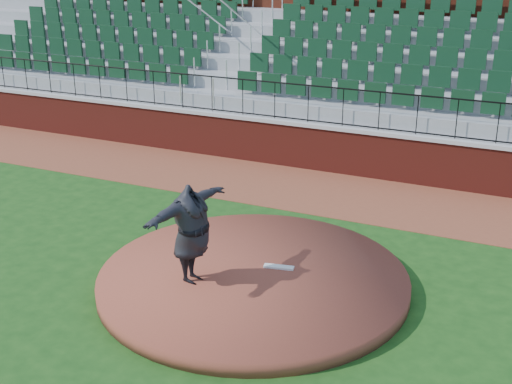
# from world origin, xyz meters

# --- Properties ---
(ground) EXTENTS (90.00, 90.00, 0.00)m
(ground) POSITION_xyz_m (0.00, 0.00, 0.00)
(ground) COLOR #174112
(ground) RESTS_ON ground
(warning_track) EXTENTS (34.00, 3.20, 0.01)m
(warning_track) POSITION_xyz_m (0.00, 5.40, 0.01)
(warning_track) COLOR brown
(warning_track) RESTS_ON ground
(field_wall) EXTENTS (34.00, 0.35, 1.20)m
(field_wall) POSITION_xyz_m (0.00, 7.00, 0.60)
(field_wall) COLOR maroon
(field_wall) RESTS_ON ground
(wall_cap) EXTENTS (34.00, 0.45, 0.10)m
(wall_cap) POSITION_xyz_m (0.00, 7.00, 1.25)
(wall_cap) COLOR #B7B7B7
(wall_cap) RESTS_ON field_wall
(wall_railing) EXTENTS (34.00, 0.05, 1.00)m
(wall_railing) POSITION_xyz_m (0.00, 7.00, 1.80)
(wall_railing) COLOR black
(wall_railing) RESTS_ON wall_cap
(seating_stands) EXTENTS (34.00, 5.10, 4.60)m
(seating_stands) POSITION_xyz_m (0.00, 9.72, 2.30)
(seating_stands) COLOR gray
(seating_stands) RESTS_ON ground
(concourse_wall) EXTENTS (34.00, 0.50, 5.50)m
(concourse_wall) POSITION_xyz_m (0.00, 12.52, 2.75)
(concourse_wall) COLOR maroon
(concourse_wall) RESTS_ON ground
(pitchers_mound) EXTENTS (5.68, 5.68, 0.25)m
(pitchers_mound) POSITION_xyz_m (0.56, 0.16, 0.12)
(pitchers_mound) COLOR brown
(pitchers_mound) RESTS_ON ground
(pitching_rubber) EXTENTS (0.58, 0.25, 0.04)m
(pitching_rubber) POSITION_xyz_m (0.89, 0.57, 0.27)
(pitching_rubber) COLOR silver
(pitching_rubber) RESTS_ON pitchers_mound
(pitcher) EXTENTS (0.85, 2.30, 1.83)m
(pitcher) POSITION_xyz_m (-0.31, -0.53, 1.16)
(pitcher) COLOR black
(pitcher) RESTS_ON pitchers_mound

